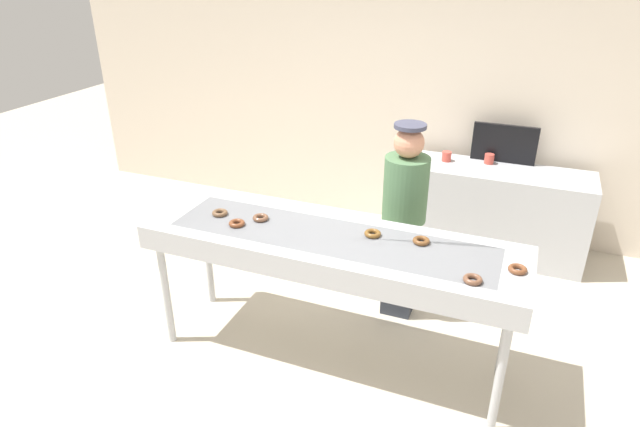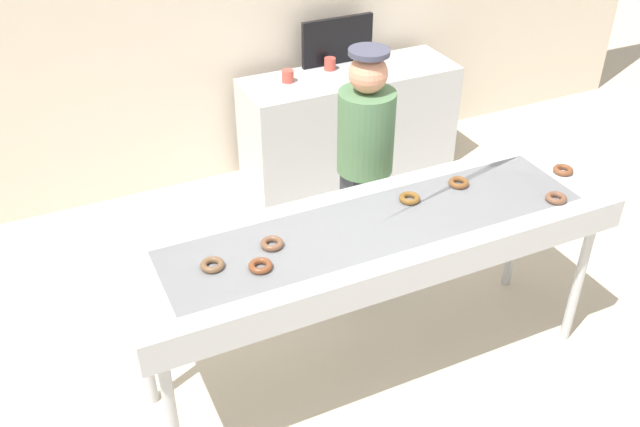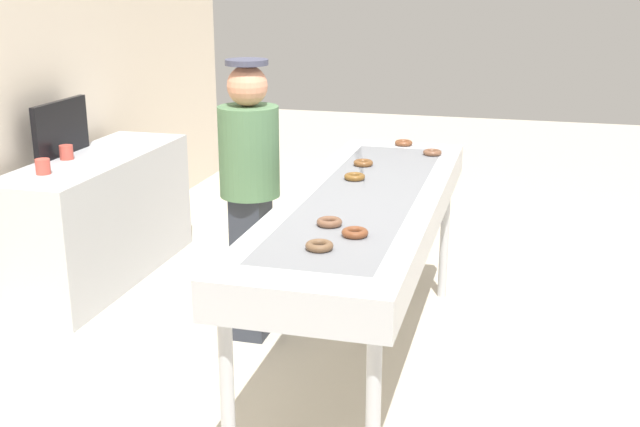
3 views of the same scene
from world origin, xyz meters
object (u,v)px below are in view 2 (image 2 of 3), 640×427
at_px(chocolate_donut_2, 260,266).
at_px(menu_display, 337,41).
at_px(chocolate_donut_3, 562,170).
at_px(prep_counter, 349,124).
at_px(worker_baker, 365,161).
at_px(paper_cup_0, 330,64).
at_px(chocolate_donut_6, 272,244).
at_px(chocolate_donut_1, 459,183).
at_px(fryer_conveyor, 376,238).
at_px(chocolate_donut_0, 410,198).
at_px(chocolate_donut_5, 212,265).
at_px(paper_cup_1, 288,76).
at_px(chocolate_donut_4, 556,198).

distance_m(chocolate_donut_2, menu_display, 2.83).
relative_size(chocolate_donut_3, prep_counter, 0.06).
bearing_deg(worker_baker, paper_cup_0, -95.91).
bearing_deg(chocolate_donut_6, worker_baker, 38.08).
xyz_separation_m(chocolate_donut_6, prep_counter, (1.45, 1.99, -0.58)).
bearing_deg(worker_baker, chocolate_donut_1, 125.31).
relative_size(fryer_conveyor, menu_display, 4.30).
bearing_deg(prep_counter, chocolate_donut_6, -125.97).
bearing_deg(chocolate_donut_3, chocolate_donut_0, 173.34).
relative_size(fryer_conveyor, chocolate_donut_5, 23.09).
relative_size(chocolate_donut_0, chocolate_donut_1, 1.00).
height_order(worker_baker, prep_counter, worker_baker).
xyz_separation_m(chocolate_donut_0, paper_cup_1, (0.15, 1.98, -0.10)).
relative_size(worker_baker, paper_cup_0, 17.02).
bearing_deg(paper_cup_1, prep_counter, -6.01).
relative_size(paper_cup_0, menu_display, 0.16).
distance_m(chocolate_donut_2, chocolate_donut_6, 0.18).
relative_size(chocolate_donut_0, paper_cup_0, 1.18).
distance_m(fryer_conveyor, paper_cup_0, 2.31).
xyz_separation_m(chocolate_donut_6, worker_baker, (0.86, 0.68, -0.11)).
bearing_deg(chocolate_donut_6, paper_cup_0, 57.91).
bearing_deg(menu_display, chocolate_donut_3, -83.15).
relative_size(fryer_conveyor, chocolate_donut_3, 23.09).
distance_m(fryer_conveyor, worker_baker, 0.79).
bearing_deg(worker_baker, paper_cup_1, -81.33).
distance_m(chocolate_donut_3, chocolate_donut_5, 2.02).
height_order(fryer_conveyor, chocolate_donut_2, chocolate_donut_2).
xyz_separation_m(chocolate_donut_6, menu_display, (1.45, 2.23, 0.03)).
relative_size(prep_counter, paper_cup_0, 18.18).
distance_m(chocolate_donut_4, menu_display, 2.48).
xyz_separation_m(chocolate_donut_3, prep_counter, (-0.27, 2.03, -0.58)).
height_order(paper_cup_0, menu_display, menu_display).
relative_size(chocolate_donut_1, menu_display, 0.19).
relative_size(chocolate_donut_6, paper_cup_1, 1.18).
bearing_deg(chocolate_donut_0, worker_baker, 83.76).
distance_m(chocolate_donut_6, prep_counter, 2.53).
bearing_deg(chocolate_donut_0, chocolate_donut_5, -174.62).
distance_m(chocolate_donut_5, paper_cup_1, 2.43).
bearing_deg(chocolate_donut_3, prep_counter, 97.63).
bearing_deg(fryer_conveyor, chocolate_donut_4, -12.52).
bearing_deg(paper_cup_0, menu_display, 40.97).
bearing_deg(chocolate_donut_1, worker_baker, 113.27).
xyz_separation_m(chocolate_donut_0, chocolate_donut_3, (0.92, -0.11, 0.00)).
distance_m(chocolate_donut_2, paper_cup_1, 2.43).
height_order(chocolate_donut_4, worker_baker, worker_baker).
bearing_deg(chocolate_donut_3, fryer_conveyor, -179.77).
height_order(fryer_conveyor, prep_counter, fryer_conveyor).
bearing_deg(menu_display, fryer_conveyor, -111.70).
xyz_separation_m(chocolate_donut_5, menu_display, (1.75, 2.26, 0.03)).
height_order(fryer_conveyor, paper_cup_0, fryer_conveyor).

